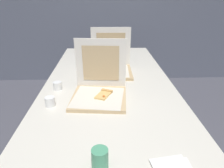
% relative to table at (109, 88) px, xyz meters
% --- Properties ---
extents(table, '(0.99, 2.20, 0.74)m').
position_rel_table_xyz_m(table, '(0.00, 0.00, 0.00)').
color(table, silver).
rests_on(table, ground).
extents(pizza_box_front, '(0.38, 0.38, 0.37)m').
position_rel_table_xyz_m(pizza_box_front, '(-0.07, -0.25, 0.10)').
color(pizza_box_front, tan).
rests_on(pizza_box_front, table).
extents(pizza_box_middle, '(0.36, 0.36, 0.37)m').
position_rel_table_xyz_m(pizza_box_middle, '(0.03, 0.24, 0.10)').
color(pizza_box_middle, tan).
rests_on(pizza_box_middle, table).
extents(cup_white_far, '(0.06, 0.06, 0.06)m').
position_rel_table_xyz_m(cup_white_far, '(-0.25, 0.32, 0.07)').
color(cup_white_far, white).
rests_on(cup_white_far, table).
extents(cup_white_near_left, '(0.06, 0.06, 0.06)m').
position_rel_table_xyz_m(cup_white_near_left, '(-0.37, -0.36, 0.07)').
color(cup_white_near_left, white).
rests_on(cup_white_near_left, table).
extents(cup_white_near_center, '(0.06, 0.06, 0.06)m').
position_rel_table_xyz_m(cup_white_near_center, '(-0.37, -0.12, 0.07)').
color(cup_white_near_center, white).
rests_on(cup_white_near_center, table).
extents(cup_printed_front, '(0.07, 0.07, 0.09)m').
position_rel_table_xyz_m(cup_printed_front, '(-0.05, -0.88, 0.09)').
color(cup_printed_front, '#4C9E75').
rests_on(cup_printed_front, table).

